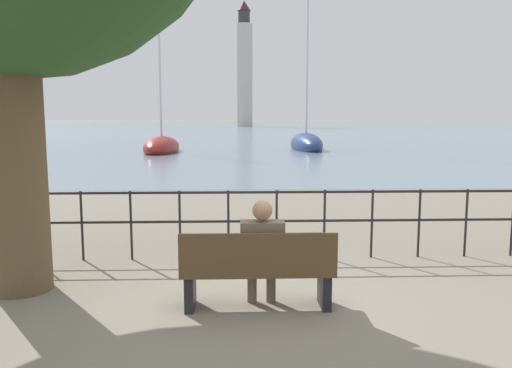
% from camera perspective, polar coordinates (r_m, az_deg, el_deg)
% --- Properties ---
extents(ground_plane, '(1000.00, 1000.00, 0.00)m').
position_cam_1_polar(ground_plane, '(5.83, 0.18, -13.84)').
color(ground_plane, gray).
extents(harbor_water, '(600.00, 300.00, 0.01)m').
position_cam_1_polar(harbor_water, '(164.67, -1.99, 6.81)').
color(harbor_water, slate).
rests_on(harbor_water, ground_plane).
extents(park_bench, '(1.72, 0.45, 0.90)m').
position_cam_1_polar(park_bench, '(5.63, 0.21, -10.00)').
color(park_bench, brown).
rests_on(park_bench, ground_plane).
extents(seated_person_left, '(0.49, 0.35, 1.23)m').
position_cam_1_polar(seated_person_left, '(5.63, 0.71, -7.34)').
color(seated_person_left, brown).
rests_on(seated_person_left, ground_plane).
extents(promenade_railing, '(12.44, 0.04, 1.05)m').
position_cam_1_polar(promenade_railing, '(7.53, -0.40, -3.41)').
color(promenade_railing, black).
rests_on(promenade_railing, ground_plane).
extents(sailboat_0, '(2.13, 6.67, 12.63)m').
position_cam_1_polar(sailboat_0, '(34.09, 5.75, 4.60)').
color(sailboat_0, navy).
rests_on(sailboat_0, ground_plane).
extents(sailboat_1, '(2.18, 5.93, 9.55)m').
position_cam_1_polar(sailboat_1, '(31.73, -10.72, 4.18)').
color(sailboat_1, maroon).
rests_on(sailboat_1, ground_plane).
extents(harbor_lighthouse, '(4.04, 4.04, 29.94)m').
position_cam_1_polar(harbor_lighthouse, '(124.17, -1.36, 13.01)').
color(harbor_lighthouse, beige).
rests_on(harbor_lighthouse, ground_plane).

